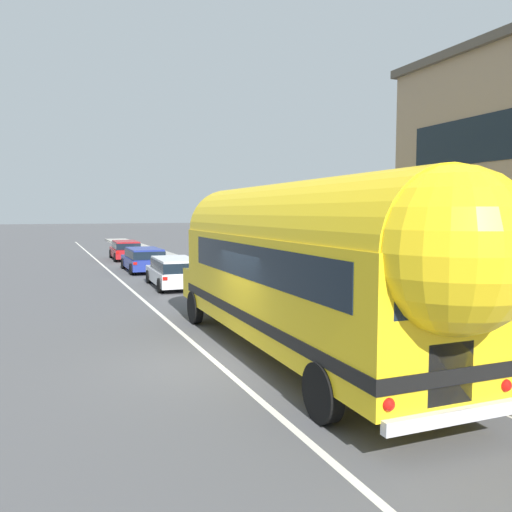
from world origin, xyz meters
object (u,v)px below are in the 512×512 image
painted_bus (303,263)px  car_third (125,249)px  car_lead (174,270)px  car_second (144,258)px

painted_bus → car_third: 27.70m
car_lead → car_second: (-0.11, 6.92, -0.01)m
painted_bus → car_third: (0.18, 27.66, -1.51)m
painted_bus → car_third: bearing=89.6°
painted_bus → car_second: size_ratio=2.64×
car_second → car_lead: bearing=-89.1°
car_lead → car_third: 14.90m
painted_bus → car_lead: bearing=89.4°
painted_bus → car_second: (0.03, 19.67, -1.51)m
car_second → car_third: 7.98m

